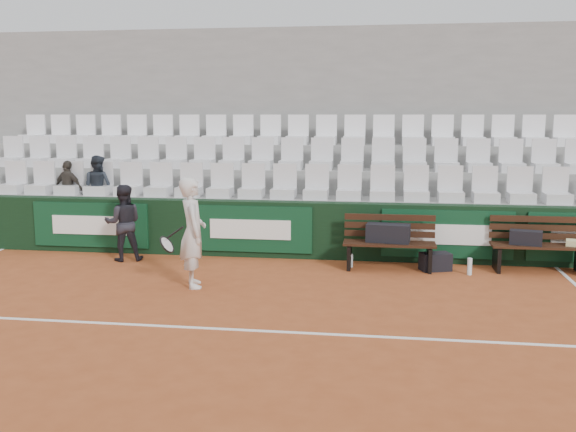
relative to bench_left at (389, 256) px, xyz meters
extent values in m
plane|color=#9F4A23|center=(-2.23, -3.32, -0.23)|extent=(80.00, 80.00, 0.00)
cube|color=white|center=(-2.23, -3.32, -0.22)|extent=(18.00, 0.06, 0.01)
cube|color=black|center=(-2.23, 0.68, 0.28)|extent=(18.00, 0.30, 1.00)
cube|color=#0C381E|center=(-5.43, 0.51, 0.30)|extent=(2.20, 0.04, 0.82)
cube|color=#0C381E|center=(-2.43, 0.51, 0.30)|extent=(2.20, 0.04, 0.82)
cube|color=#0C381E|center=(0.97, 0.51, 0.30)|extent=(2.20, 0.04, 0.82)
cube|color=gray|center=(-2.23, 1.30, 0.28)|extent=(18.00, 0.95, 1.00)
cube|color=gray|center=(-2.23, 2.25, 0.50)|extent=(18.00, 0.95, 1.45)
cube|color=gray|center=(-2.23, 3.20, 0.72)|extent=(18.00, 0.95, 1.90)
cube|color=gray|center=(-2.23, 3.83, 1.98)|extent=(18.00, 0.30, 4.40)
cube|color=silver|center=(-2.23, 1.13, 1.09)|extent=(11.90, 0.44, 0.63)
cube|color=silver|center=(-2.23, 2.08, 1.54)|extent=(11.90, 0.44, 0.63)
cube|color=white|center=(-2.23, 3.03, 1.99)|extent=(11.90, 0.44, 0.63)
cube|color=black|center=(0.00, 0.00, 0.00)|extent=(1.50, 0.56, 0.45)
cube|color=#331B0F|center=(2.39, 0.17, 0.00)|extent=(1.50, 0.56, 0.45)
cube|color=black|center=(-0.02, 0.04, 0.38)|extent=(0.74, 0.39, 0.30)
cube|color=black|center=(2.18, 0.14, 0.34)|extent=(0.54, 0.34, 0.23)
cube|color=black|center=(0.75, 0.04, -0.08)|extent=(0.55, 0.43, 0.29)
cylinder|color=#AEBEC6|center=(-0.62, 0.06, -0.11)|extent=(0.06, 0.06, 0.23)
cylinder|color=silver|center=(1.27, -0.19, -0.09)|extent=(0.08, 0.08, 0.27)
imported|color=silver|center=(-2.88, -1.49, 0.59)|extent=(0.58, 0.70, 1.63)
torus|color=black|center=(-3.28, -1.49, 0.40)|extent=(0.19, 0.30, 0.26)
cylinder|color=black|center=(-3.15, -1.49, 0.58)|extent=(0.26, 0.03, 0.20)
imported|color=black|center=(-4.57, -0.01, 0.44)|extent=(0.78, 0.70, 1.33)
imported|color=#322E28|center=(-6.17, 1.18, 1.32)|extent=(0.69, 0.42, 1.10)
imported|color=#212832|center=(-5.56, 1.18, 1.38)|extent=(0.69, 0.60, 1.21)
camera|label=1|loc=(-0.14, -10.45, 2.30)|focal=40.00mm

